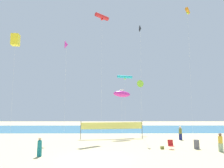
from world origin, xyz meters
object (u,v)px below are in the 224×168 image
Objects in this scene: kite_magenta_inflatable at (122,94)px; kite_black_delta at (140,29)px; kite_orange_tube at (188,11)px; kite_cyan_tube at (125,77)px; folding_beach_chair at (171,144)px; kite_magenta_delta at (66,45)px; beachgoer_mustard_shirt at (220,142)px; beach_handbag at (162,148)px; beachgoer_olive_shirt at (180,133)px; beachgoer_teal_shirt at (40,146)px; kite_lime_delta at (140,84)px; volleyball_net at (112,126)px; kite_red_tube at (102,17)px; trash_barrel at (197,144)px; kite_yellow_box at (15,40)px.

kite_magenta_inflatable is 0.41× the size of kite_black_delta.
kite_cyan_tube is at bearing 165.48° from kite_orange_tube.
folding_beach_chair is 0.05× the size of kite_black_delta.
kite_magenta_delta is at bearing -150.51° from kite_cyan_tube.
kite_black_delta is at bearing 133.56° from folding_beach_chair.
kite_magenta_delta is (-12.28, 8.36, 12.68)m from folding_beach_chair.
kite_magenta_delta is at bearing 146.13° from beachgoer_mustard_shirt.
kite_orange_tube reaches higher than kite_cyan_tube.
kite_magenta_delta reaches higher than folding_beach_chair.
beachgoer_mustard_shirt is 5.33m from beach_handbag.
kite_black_delta is (-4.59, 2.84, 15.16)m from beachgoer_olive_shirt.
kite_lime_delta reaches higher than beachgoer_teal_shirt.
kite_magenta_inflatable reaches higher than beachgoer_mustard_shirt.
kite_orange_tube is (18.53, 2.37, 6.24)m from kite_magenta_delta.
beachgoer_mustard_shirt is 22.75m from kite_magenta_delta.
volleyball_net is at bearing -159.16° from kite_black_delta.
kite_lime_delta is (6.48, 3.19, -10.64)m from kite_red_tube.
beachgoer_olive_shirt is at bearing -63.78° from kite_lime_delta.
kite_black_delta is 9.46m from kite_lime_delta.
kite_black_delta is at bearing 36.94° from beachgoer_olive_shirt.
kite_cyan_tube reaches higher than folding_beach_chair.
trash_barrel is at bearing 133.73° from beachgoer_mustard_shirt.
kite_lime_delta is (-3.48, 15.08, 7.91)m from trash_barrel.
kite_magenta_delta is 0.70× the size of kite_orange_tube.
volleyball_net reaches higher than folding_beach_chair.
trash_barrel is 17.38m from kite_lime_delta.
beach_handbag is at bearing 161.53° from beachgoer_mustard_shirt.
kite_yellow_box reaches higher than beachgoer_mustard_shirt.
kite_lime_delta is (10.92, 18.61, 7.52)m from beachgoer_teal_shirt.
trash_barrel is 0.10× the size of kite_lime_delta.
beachgoer_olive_shirt is 0.13× the size of kite_magenta_delta.
trash_barrel is (-0.59, -6.81, -0.48)m from beachgoer_olive_shirt.
beachgoer_teal_shirt reaches higher than trash_barrel.
kite_magenta_delta is at bearing -172.03° from kite_magenta_inflatable.
kite_magenta_inflatable is at bearing 7.97° from kite_magenta_delta.
kite_lime_delta is at bearing 116.11° from beachgoer_teal_shirt.
kite_magenta_delta is (-11.43, 8.37, 13.00)m from beach_handbag.
kite_magenta_delta is at bearing 63.47° from beachgoer_olive_shirt.
kite_cyan_tube is 0.67× the size of kite_yellow_box.
beachgoer_olive_shirt is 0.25× the size of kite_magenta_inflatable.
beachgoer_mustard_shirt is at bearing -15.14° from beach_handbag.
volleyball_net is 23.67× the size of beach_handbag.
trash_barrel is 0.06× the size of kite_yellow_box.
volleyball_net is at bearing 61.00° from beachgoer_olive_shirt.
kite_yellow_box is (-17.95, -8.58, 4.92)m from kite_lime_delta.
kite_orange_tube is at bearing 12.15° from volleyball_net.
kite_black_delta reaches higher than kite_magenta_delta.
beachgoer_teal_shirt is 0.11× the size of kite_yellow_box.
beach_handbag is 17.29m from kite_lime_delta.
kite_magenta_inflatable reaches higher than volleyball_net.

